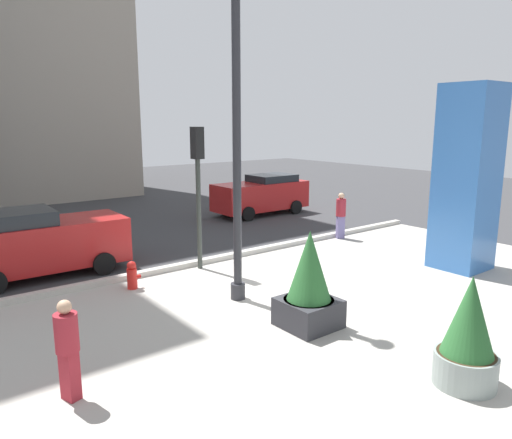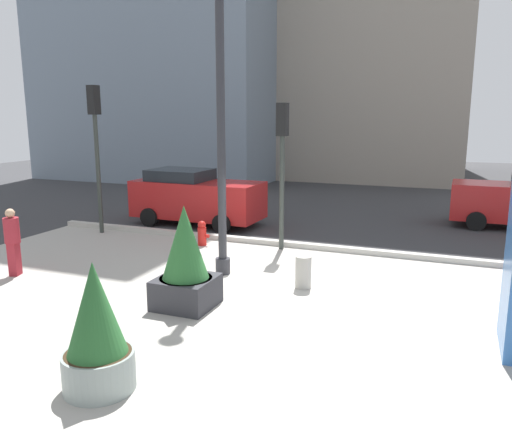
# 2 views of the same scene
# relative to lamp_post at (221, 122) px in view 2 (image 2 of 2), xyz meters

# --- Properties ---
(ground_plane) EXTENTS (60.00, 60.00, 0.00)m
(ground_plane) POSITION_rel_lamp_post_xyz_m (1.62, 3.95, -3.66)
(ground_plane) COLOR #38383A
(plaza_pavement) EXTENTS (18.00, 10.00, 0.02)m
(plaza_pavement) POSITION_rel_lamp_post_xyz_m (1.62, -2.05, -3.66)
(plaza_pavement) COLOR #ADA89E
(plaza_pavement) RESTS_ON ground_plane
(curb_strip) EXTENTS (18.00, 0.24, 0.16)m
(curb_strip) POSITION_rel_lamp_post_xyz_m (1.62, 3.07, -3.58)
(curb_strip) COLOR #B7B2A8
(curb_strip) RESTS_ON ground_plane
(lamp_post) EXTENTS (0.44, 0.44, 7.49)m
(lamp_post) POSITION_rel_lamp_post_xyz_m (0.00, 0.00, 0.00)
(lamp_post) COLOR #2D2D33
(lamp_post) RESTS_ON ground_plane
(potted_plant_near_right) EXTENTS (1.13, 1.13, 2.10)m
(potted_plant_near_right) POSITION_rel_lamp_post_xyz_m (0.23, -2.25, -2.70)
(potted_plant_near_right) COLOR #2D2D33
(potted_plant_near_right) RESTS_ON ground_plane
(potted_plant_curbside) EXTENTS (1.02, 1.02, 1.89)m
(potted_plant_curbside) POSITION_rel_lamp_post_xyz_m (0.65, -5.52, -2.80)
(potted_plant_curbside) COLOR gray
(potted_plant_curbside) RESTS_ON ground_plane
(fire_hydrant) EXTENTS (0.36, 0.26, 0.75)m
(fire_hydrant) POSITION_rel_lamp_post_xyz_m (-1.75, 2.28, -3.29)
(fire_hydrant) COLOR red
(fire_hydrant) RESTS_ON ground_plane
(concrete_bollard) EXTENTS (0.36, 0.36, 0.75)m
(concrete_bollard) POSITION_rel_lamp_post_xyz_m (2.13, -0.30, -3.29)
(concrete_bollard) COLOR #B2ADA3
(concrete_bollard) RESTS_ON ground_plane
(traffic_light_corner) EXTENTS (0.28, 0.42, 4.15)m
(traffic_light_corner) POSITION_rel_lamp_post_xyz_m (0.58, 2.75, -0.85)
(traffic_light_corner) COLOR #333833
(traffic_light_corner) RESTS_ON ground_plane
(traffic_light_far_side) EXTENTS (0.28, 0.42, 4.73)m
(traffic_light_far_side) POSITION_rel_lamp_post_xyz_m (-5.60, 2.55, -0.47)
(traffic_light_far_side) COLOR #333833
(traffic_light_far_side) RESTS_ON ground_plane
(car_far_lane) EXTENTS (4.60, 2.18, 1.93)m
(car_far_lane) POSITION_rel_lamp_post_xyz_m (-3.34, 4.91, -2.68)
(car_far_lane) COLOR red
(car_far_lane) RESTS_ON ground_plane
(pedestrian_on_sidewalk) EXTENTS (0.46, 0.46, 1.65)m
(pedestrian_on_sidewalk) POSITION_rel_lamp_post_xyz_m (-4.64, -1.96, -2.74)
(pedestrian_on_sidewalk) COLOR maroon
(pedestrian_on_sidewalk) RESTS_ON ground_plane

